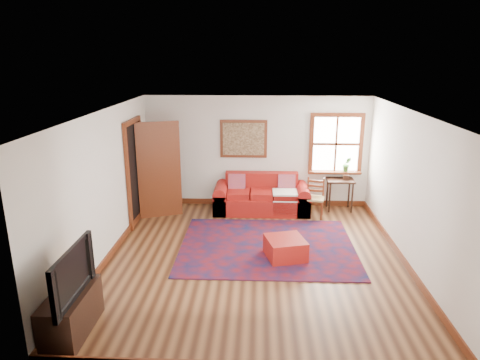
{
  "coord_description": "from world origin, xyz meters",
  "views": [
    {
      "loc": [
        0.05,
        -6.66,
        3.36
      ],
      "look_at": [
        -0.28,
        0.6,
        1.22
      ],
      "focal_mm": 32.0,
      "sensor_mm": 36.0,
      "label": 1
    }
  ],
  "objects_px": {
    "side_table": "(340,185)",
    "media_cabinet": "(71,313)",
    "ladder_back_chair": "(315,196)",
    "red_leather_sofa": "(262,199)",
    "red_ottoman": "(285,248)"
  },
  "relations": [
    {
      "from": "side_table",
      "to": "media_cabinet",
      "type": "distance_m",
      "value": 6.19
    },
    {
      "from": "side_table",
      "to": "ladder_back_chair",
      "type": "relative_size",
      "value": 0.85
    },
    {
      "from": "ladder_back_chair",
      "to": "media_cabinet",
      "type": "xyz_separation_m",
      "value": [
        -3.52,
        -4.19,
        -0.17
      ]
    },
    {
      "from": "side_table",
      "to": "red_leather_sofa",
      "type": "bearing_deg",
      "value": -175.49
    },
    {
      "from": "red_ottoman",
      "to": "ladder_back_chair",
      "type": "relative_size",
      "value": 0.75
    },
    {
      "from": "red_ottoman",
      "to": "side_table",
      "type": "relative_size",
      "value": 0.88
    },
    {
      "from": "red_ottoman",
      "to": "side_table",
      "type": "height_order",
      "value": "side_table"
    },
    {
      "from": "red_leather_sofa",
      "to": "ladder_back_chair",
      "type": "relative_size",
      "value": 2.51
    },
    {
      "from": "red_ottoman",
      "to": "side_table",
      "type": "distance_m",
      "value": 2.81
    },
    {
      "from": "ladder_back_chair",
      "to": "side_table",
      "type": "bearing_deg",
      "value": 35.02
    },
    {
      "from": "ladder_back_chair",
      "to": "red_leather_sofa",
      "type": "bearing_deg",
      "value": 165.92
    },
    {
      "from": "red_ottoman",
      "to": "media_cabinet",
      "type": "distance_m",
      "value": 3.53
    },
    {
      "from": "red_leather_sofa",
      "to": "ladder_back_chair",
      "type": "height_order",
      "value": "ladder_back_chair"
    },
    {
      "from": "red_leather_sofa",
      "to": "ladder_back_chair",
      "type": "distance_m",
      "value": 1.18
    },
    {
      "from": "side_table",
      "to": "media_cabinet",
      "type": "bearing_deg",
      "value": -131.79
    }
  ]
}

